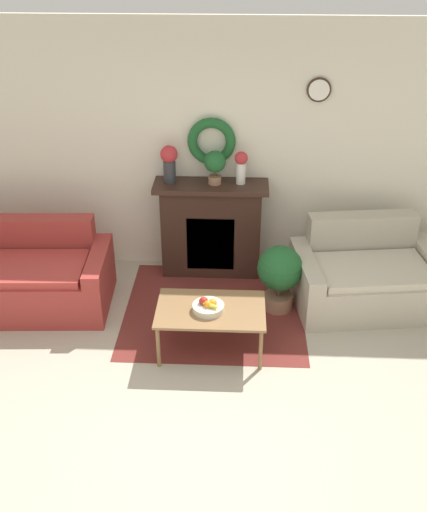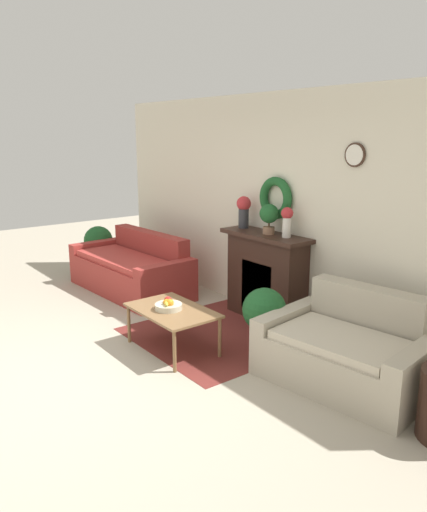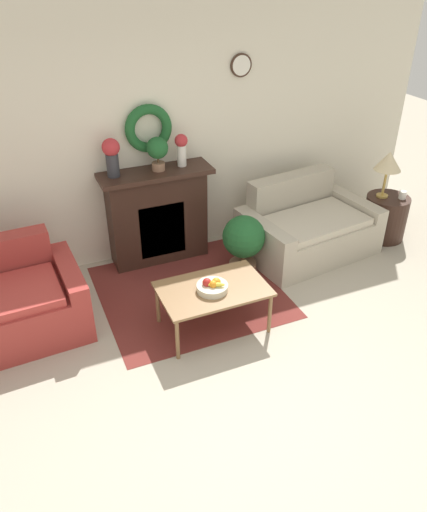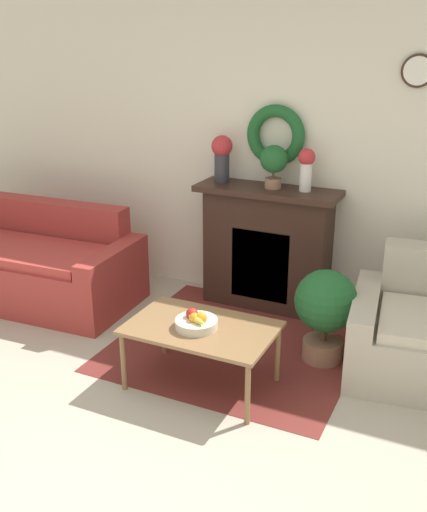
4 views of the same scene
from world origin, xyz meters
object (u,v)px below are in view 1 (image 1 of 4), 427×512
object	(u,v)px
coffee_table	(211,312)
potted_plant_on_mantel	(215,164)
vase_on_mantel_right	(241,165)
vase_on_mantel_left	(169,161)
fireplace	(211,228)
loveseat_right	(367,276)
potted_plant_floor_by_loveseat	(280,272)
couch_left	(11,278)
fruit_bowl	(208,306)

from	to	relation	value
coffee_table	potted_plant_on_mantel	bearing A→B (deg)	91.06
vase_on_mantel_right	potted_plant_on_mantel	world-z (taller)	potted_plant_on_mantel
vase_on_mantel_left	potted_plant_on_mantel	xyz separation A→B (m)	(0.47, -0.02, -0.01)
vase_on_mantel_left	potted_plant_on_mantel	world-z (taller)	vase_on_mantel_left
vase_on_mantel_left	vase_on_mantel_right	xyz separation A→B (m)	(0.74, -0.00, -0.03)
fireplace	coffee_table	distance (m)	1.41
fireplace	potted_plant_on_mantel	xyz separation A→B (m)	(0.04, -0.01, 0.75)
loveseat_right	coffee_table	bearing A→B (deg)	-157.98
coffee_table	potted_plant_on_mantel	xyz separation A→B (m)	(-0.03, 1.39, 0.88)
potted_plant_floor_by_loveseat	potted_plant_on_mantel	bearing A→B (deg)	134.45
loveseat_right	fireplace	bearing A→B (deg)	154.92
fireplace	couch_left	size ratio (longest dim) A/B	0.59
loveseat_right	coffee_table	xyz separation A→B (m)	(-1.56, -0.88, 0.12)
fruit_bowl	vase_on_mantel_left	distance (m)	1.72
coffee_table	couch_left	bearing A→B (deg)	162.32
fruit_bowl	potted_plant_floor_by_loveseat	distance (m)	0.99
potted_plant_floor_by_loveseat	fireplace	bearing A→B (deg)	135.53
couch_left	coffee_table	xyz separation A→B (m)	(2.07, -0.66, 0.10)
fireplace	vase_on_mantel_right	bearing A→B (deg)	1.03
vase_on_mantel_left	coffee_table	bearing A→B (deg)	-70.47
couch_left	vase_on_mantel_right	distance (m)	2.62
vase_on_mantel_right	potted_plant_on_mantel	bearing A→B (deg)	-175.74
vase_on_mantel_left	fruit_bowl	bearing A→B (deg)	-71.62
couch_left	potted_plant_on_mantel	xyz separation A→B (m)	(2.04, 0.73, 0.98)
fruit_bowl	potted_plant_floor_by_loveseat	world-z (taller)	potted_plant_floor_by_loveseat
loveseat_right	fruit_bowl	distance (m)	1.84
loveseat_right	fruit_bowl	world-z (taller)	loveseat_right
fruit_bowl	vase_on_mantel_right	xyz separation A→B (m)	(0.26, 1.44, 0.78)
fireplace	potted_plant_on_mantel	distance (m)	0.75
fruit_bowl	potted_plant_on_mantel	size ratio (longest dim) A/B	0.80
fireplace	couch_left	xyz separation A→B (m)	(-2.00, -0.74, -0.24)
vase_on_mantel_left	potted_plant_floor_by_loveseat	bearing A→B (deg)	-31.71
loveseat_right	vase_on_mantel_right	world-z (taller)	vase_on_mantel_right
vase_on_mantel_left	potted_plant_on_mantel	distance (m)	0.47
coffee_table	potted_plant_floor_by_loveseat	world-z (taller)	potted_plant_floor_by_loveseat
fireplace	vase_on_mantel_right	distance (m)	0.80
coffee_table	fruit_bowl	distance (m)	0.09
fireplace	loveseat_right	distance (m)	1.73
vase_on_mantel_right	potted_plant_on_mantel	distance (m)	0.27
fruit_bowl	couch_left	bearing A→B (deg)	161.31
coffee_table	vase_on_mantel_left	bearing A→B (deg)	109.53
coffee_table	potted_plant_floor_by_loveseat	size ratio (longest dim) A/B	1.40
coffee_table	potted_plant_floor_by_loveseat	xyz separation A→B (m)	(0.65, 0.69, 0.01)
coffee_table	loveseat_right	bearing A→B (deg)	29.36
coffee_table	vase_on_mantel_right	bearing A→B (deg)	80.19
vase_on_mantel_right	couch_left	bearing A→B (deg)	-162.12
couch_left	coffee_table	distance (m)	2.17
vase_on_mantel_left	fireplace	bearing A→B (deg)	-0.73
fireplace	couch_left	bearing A→B (deg)	-159.71
coffee_table	potted_plant_on_mantel	distance (m)	1.64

